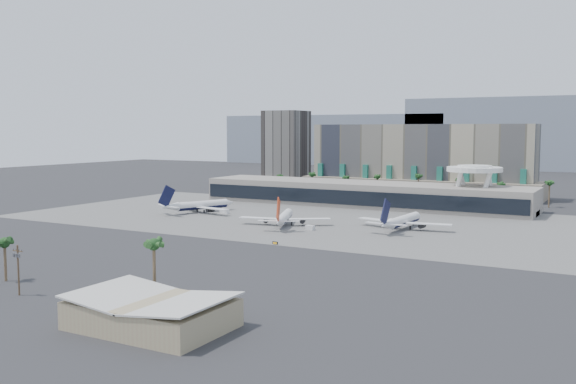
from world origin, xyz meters
The scene contains 18 objects.
ground centered at (0.00, 0.00, 0.00)m, with size 900.00×900.00×0.00m, color #232326.
apron_pad centered at (0.00, 55.00, 0.03)m, with size 260.00×130.00×0.06m, color #5B5B59.
mountain_ridge centered at (27.88, 470.00, 29.89)m, with size 680.00×60.00×70.00m.
hotel centered at (10.00, 174.41, 16.81)m, with size 140.00×30.00×42.00m.
office_tower centered at (-95.00, 200.00, 22.94)m, with size 30.00×30.00×52.00m.
terminal centered at (0.00, 109.84, 6.52)m, with size 170.00×32.50×14.50m.
saucer_structure centered at (55.00, 116.00, 18.45)m, with size 26.00×26.00×21.89m.
palm_row centered at (7.00, 145.00, 10.50)m, with size 157.80×2.80×13.10m.
hangar_right centered at (42.00, -100.00, 2.95)m, with size 30.55×20.60×6.89m.
utility_pole centered at (-2.00, -96.09, 7.14)m, with size 3.20×0.85×12.00m.
airliner_left centered at (-56.47, 46.73, 3.53)m, with size 37.17×38.33×13.99m.
airliner_centre centered at (-1.36, 30.27, 3.40)m, with size 35.91×37.04×13.48m.
airliner_right centered at (43.96, 44.02, 3.48)m, with size 38.76×39.96×13.79m.
service_vehicle_a centered at (-43.77, 49.11, 1.01)m, with size 4.14×2.02×2.02m, color white.
service_vehicle_b centered at (13.15, 25.21, 0.90)m, with size 3.49×1.99×1.79m, color silver.
taxiway_sign centered at (17.12, -8.80, 0.50)m, with size 2.24×0.70×1.01m.
near_palm_a centered at (-17.13, -88.07, 8.59)m, with size 6.00×6.00×11.42m.
near_palm_b centered at (30.37, -85.60, 11.87)m, with size 6.00×6.00×14.77m.
Camera 1 is at (125.13, -194.66, 38.92)m, focal length 40.00 mm.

